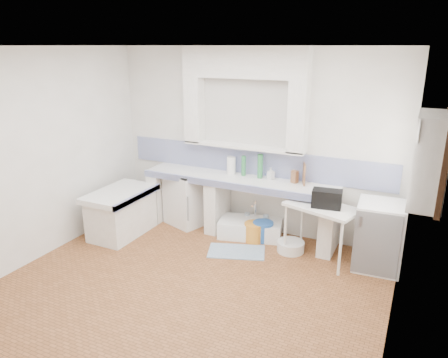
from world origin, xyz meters
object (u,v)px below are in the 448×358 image
at_px(sink, 250,229).
at_px(stove, 188,198).
at_px(side_table, 320,233).
at_px(fridge, 379,236).

bearing_deg(sink, stove, 164.28).
xyz_separation_m(side_table, fridge, (0.74, 0.11, 0.06)).
bearing_deg(sink, fridge, -18.95).
bearing_deg(side_table, fridge, 25.53).
height_order(stove, fridge, fridge).
bearing_deg(fridge, stove, 172.59).
relative_size(sink, fridge, 1.05).
bearing_deg(side_table, stove, -170.48).
bearing_deg(sink, side_table, -27.52).
bearing_deg(fridge, side_table, -175.36).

